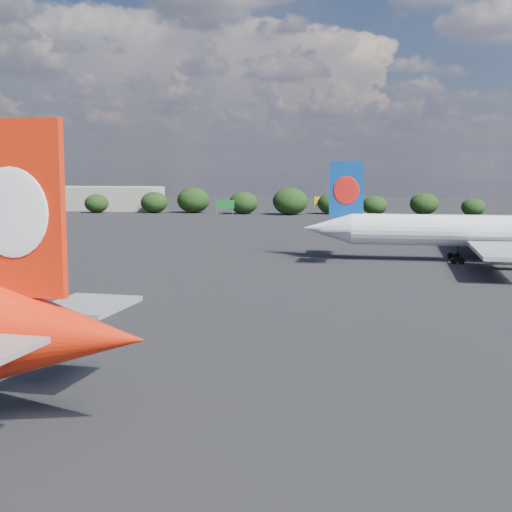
# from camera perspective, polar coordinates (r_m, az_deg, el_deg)

# --- Properties ---
(ground) EXTENTS (500.00, 500.00, 0.00)m
(ground) POSITION_cam_1_polar(r_m,az_deg,el_deg) (106.45, -4.75, -0.91)
(ground) COLOR black
(ground) RESTS_ON ground
(china_southern_airliner) EXTENTS (48.35, 45.92, 15.80)m
(china_southern_airliner) POSITION_cam_1_polar(r_m,az_deg,el_deg) (116.20, 16.18, 1.90)
(china_southern_airliner) COLOR silver
(china_southern_airliner) RESTS_ON ground
(terminal_building) EXTENTS (42.00, 16.00, 8.00)m
(terminal_building) POSITION_cam_1_polar(r_m,az_deg,el_deg) (251.18, -12.42, 4.53)
(terminal_building) COLOR gray
(terminal_building) RESTS_ON ground
(highway_sign) EXTENTS (6.00, 0.30, 4.50)m
(highway_sign) POSITION_cam_1_polar(r_m,az_deg,el_deg) (222.93, -2.50, 4.14)
(highway_sign) COLOR #146625
(highway_sign) RESTS_ON ground
(billboard_yellow) EXTENTS (5.00, 0.30, 5.50)m
(billboard_yellow) POSITION_cam_1_polar(r_m,az_deg,el_deg) (225.21, 5.33, 4.34)
(billboard_yellow) COLOR gold
(billboard_yellow) RESTS_ON ground
(horizon_treeline) EXTENTS (207.30, 15.16, 8.75)m
(horizon_treeline) POSITION_cam_1_polar(r_m,az_deg,el_deg) (222.83, 4.44, 4.30)
(horizon_treeline) COLOR black
(horizon_treeline) RESTS_ON ground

